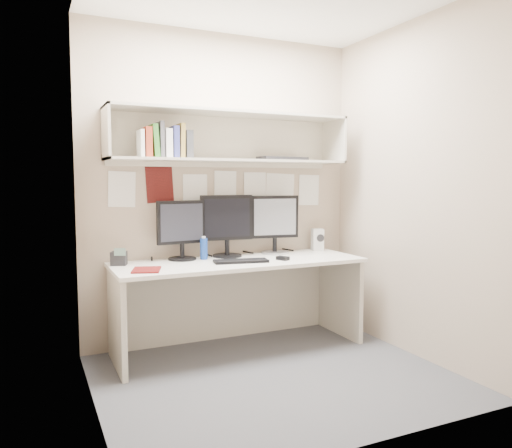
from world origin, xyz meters
name	(u,v)px	position (x,y,z in m)	size (l,w,h in m)	color
floor	(275,377)	(0.00, 0.00, 0.00)	(2.40, 2.00, 0.01)	#46464B
wall_back	(223,188)	(0.00, 1.00, 1.30)	(2.40, 0.02, 2.60)	tan
wall_front	(368,194)	(0.00, -1.00, 1.30)	(2.40, 0.02, 2.60)	tan
wall_left	(90,192)	(-1.20, 0.00, 1.30)	(0.02, 2.00, 2.60)	tan
wall_right	(414,189)	(1.20, 0.00, 1.30)	(0.02, 2.00, 2.60)	tan
desk	(239,305)	(0.00, 0.65, 0.37)	(2.00, 0.70, 0.73)	white
overhead_hutch	(229,138)	(0.00, 0.86, 1.72)	(2.00, 0.38, 0.40)	beige
pinned_papers	(223,194)	(0.00, 0.99, 1.25)	(1.92, 0.01, 0.48)	white
monitor_left	(182,228)	(-0.41, 0.87, 0.99)	(0.41, 0.23, 0.48)	black
monitor_center	(227,224)	(-0.02, 0.87, 1.01)	(0.45, 0.24, 0.52)	black
monitor_right	(274,222)	(0.43, 0.87, 1.00)	(0.44, 0.24, 0.51)	#A5A5AA
keyboard	(241,261)	(-0.03, 0.54, 0.74)	(0.42, 0.15, 0.02)	black
mouse	(283,258)	(0.32, 0.51, 0.74)	(0.06, 0.10, 0.03)	black
speaker	(317,240)	(0.87, 0.87, 0.83)	(0.12, 0.13, 0.20)	beige
blue_bottle	(204,248)	(-0.24, 0.81, 0.82)	(0.06, 0.06, 0.19)	#153A95
maroon_notebook	(146,270)	(-0.78, 0.49, 0.74)	(0.19, 0.23, 0.01)	#611110
desk_phone	(119,258)	(-0.92, 0.81, 0.78)	(0.14, 0.13, 0.14)	black
book_stack	(165,142)	(-0.55, 0.77, 1.66)	(0.40, 0.17, 0.27)	white
hutch_tray	(283,159)	(0.49, 0.84, 1.56)	(0.44, 0.17, 0.03)	black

